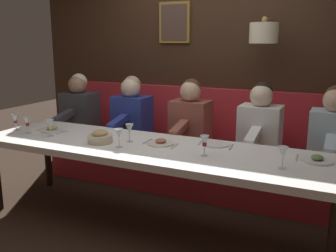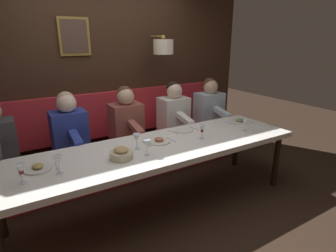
{
  "view_description": "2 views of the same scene",
  "coord_description": "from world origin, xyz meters",
  "px_view_note": "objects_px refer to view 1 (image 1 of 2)",
  "views": [
    {
      "loc": [
        -2.78,
        -1.5,
        1.63
      ],
      "look_at": [
        0.05,
        -0.15,
        0.92
      ],
      "focal_mm": 40.53,
      "sensor_mm": 36.0,
      "label": 1
    },
    {
      "loc": [
        -2.34,
        1.31,
        1.82
      ],
      "look_at": [
        0.05,
        -0.15,
        0.92
      ],
      "focal_mm": 29.4,
      "sensor_mm": 36.0,
      "label": 2
    }
  ],
  "objects_px": {
    "diner_farthest": "(79,108)",
    "wine_glass_1": "(15,119)",
    "diner_near": "(260,125)",
    "wine_glass_3": "(129,129)",
    "wine_glass_6": "(119,134)",
    "dining_table": "(150,152)",
    "bread_bowl": "(100,137)",
    "diner_nearest": "(333,132)",
    "wine_glass_2": "(27,122)",
    "wine_glass_4": "(283,153)",
    "diner_far": "(132,113)",
    "diner_middle": "(190,119)",
    "wine_glass_5": "(205,142)",
    "wine_glass_0": "(50,124)"
  },
  "relations": [
    {
      "from": "diner_farthest",
      "to": "wine_glass_1",
      "type": "relative_size",
      "value": 4.82
    },
    {
      "from": "diner_near",
      "to": "diner_farthest",
      "type": "relative_size",
      "value": 1.0
    },
    {
      "from": "diner_farthest",
      "to": "wine_glass_3",
      "type": "height_order",
      "value": "diner_farthest"
    },
    {
      "from": "wine_glass_6",
      "to": "dining_table",
      "type": "bearing_deg",
      "value": -53.57
    },
    {
      "from": "dining_table",
      "to": "bread_bowl",
      "type": "bearing_deg",
      "value": 101.85
    },
    {
      "from": "diner_near",
      "to": "wine_glass_1",
      "type": "bearing_deg",
      "value": 112.85
    },
    {
      "from": "diner_near",
      "to": "bread_bowl",
      "type": "height_order",
      "value": "diner_near"
    },
    {
      "from": "diner_nearest",
      "to": "diner_near",
      "type": "bearing_deg",
      "value": 90.0
    },
    {
      "from": "dining_table",
      "to": "wine_glass_2",
      "type": "xyz_separation_m",
      "value": [
        -0.12,
        1.28,
        0.17
      ]
    },
    {
      "from": "wine_glass_4",
      "to": "bread_bowl",
      "type": "xyz_separation_m",
      "value": [
        0.03,
        1.58,
        -0.07
      ]
    },
    {
      "from": "diner_far",
      "to": "bread_bowl",
      "type": "bearing_deg",
      "value": -165.29
    },
    {
      "from": "dining_table",
      "to": "diner_nearest",
      "type": "distance_m",
      "value": 1.67
    },
    {
      "from": "wine_glass_1",
      "to": "bread_bowl",
      "type": "bearing_deg",
      "value": -91.46
    },
    {
      "from": "diner_middle",
      "to": "wine_glass_2",
      "type": "xyz_separation_m",
      "value": [
        -1.0,
        1.3,
        0.04
      ]
    },
    {
      "from": "wine_glass_4",
      "to": "wine_glass_5",
      "type": "bearing_deg",
      "value": 84.72
    },
    {
      "from": "wine_glass_3",
      "to": "bread_bowl",
      "type": "relative_size",
      "value": 0.75
    },
    {
      "from": "diner_middle",
      "to": "wine_glass_5",
      "type": "distance_m",
      "value": 1.08
    },
    {
      "from": "bread_bowl",
      "to": "wine_glass_0",
      "type": "bearing_deg",
      "value": 91.45
    },
    {
      "from": "wine_glass_4",
      "to": "bread_bowl",
      "type": "relative_size",
      "value": 0.75
    },
    {
      "from": "dining_table",
      "to": "wine_glass_1",
      "type": "distance_m",
      "value": 1.51
    },
    {
      "from": "diner_middle",
      "to": "wine_glass_5",
      "type": "xyz_separation_m",
      "value": [
        -0.95,
        -0.51,
        0.04
      ]
    },
    {
      "from": "diner_far",
      "to": "dining_table",
      "type": "bearing_deg",
      "value": -141.36
    },
    {
      "from": "dining_table",
      "to": "diner_near",
      "type": "bearing_deg",
      "value": -40.56
    },
    {
      "from": "wine_glass_1",
      "to": "bread_bowl",
      "type": "distance_m",
      "value": 1.05
    },
    {
      "from": "wine_glass_0",
      "to": "diner_middle",
      "type": "bearing_deg",
      "value": -45.97
    },
    {
      "from": "diner_nearest",
      "to": "diner_farthest",
      "type": "bearing_deg",
      "value": 90.0
    },
    {
      "from": "diner_near",
      "to": "wine_glass_2",
      "type": "xyz_separation_m",
      "value": [
        -1.0,
        2.04,
        0.04
      ]
    },
    {
      "from": "diner_middle",
      "to": "wine_glass_0",
      "type": "relative_size",
      "value": 4.82
    },
    {
      "from": "diner_middle",
      "to": "wine_glass_3",
      "type": "bearing_deg",
      "value": 163.9
    },
    {
      "from": "diner_nearest",
      "to": "diner_farthest",
      "type": "relative_size",
      "value": 1.0
    },
    {
      "from": "wine_glass_0",
      "to": "wine_glass_6",
      "type": "relative_size",
      "value": 1.0
    },
    {
      "from": "wine_glass_3",
      "to": "diner_near",
      "type": "bearing_deg",
      "value": -49.37
    },
    {
      "from": "diner_nearest",
      "to": "diner_far",
      "type": "distance_m",
      "value": 2.12
    },
    {
      "from": "diner_far",
      "to": "wine_glass_1",
      "type": "bearing_deg",
      "value": 140.11
    },
    {
      "from": "wine_glass_4",
      "to": "wine_glass_1",
      "type": "bearing_deg",
      "value": 88.78
    },
    {
      "from": "wine_glass_2",
      "to": "diner_near",
      "type": "bearing_deg",
      "value": -63.78
    },
    {
      "from": "diner_far",
      "to": "bread_bowl",
      "type": "height_order",
      "value": "diner_far"
    },
    {
      "from": "bread_bowl",
      "to": "wine_glass_6",
      "type": "bearing_deg",
      "value": -104.55
    },
    {
      "from": "diner_middle",
      "to": "wine_glass_3",
      "type": "distance_m",
      "value": 0.88
    },
    {
      "from": "wine_glass_0",
      "to": "diner_near",
      "type": "bearing_deg",
      "value": -60.67
    },
    {
      "from": "wine_glass_2",
      "to": "wine_glass_1",
      "type": "bearing_deg",
      "value": 76.22
    },
    {
      "from": "wine_glass_1",
      "to": "wine_glass_5",
      "type": "height_order",
      "value": "same"
    },
    {
      "from": "diner_farthest",
      "to": "wine_glass_0",
      "type": "bearing_deg",
      "value": -155.85
    },
    {
      "from": "wine_glass_3",
      "to": "wine_glass_2",
      "type": "bearing_deg",
      "value": 98.7
    },
    {
      "from": "diner_near",
      "to": "diner_middle",
      "type": "xyz_separation_m",
      "value": [
        0.0,
        0.74,
        0.0
      ]
    },
    {
      "from": "diner_near",
      "to": "bread_bowl",
      "type": "distance_m",
      "value": 1.55
    },
    {
      "from": "diner_near",
      "to": "wine_glass_6",
      "type": "bearing_deg",
      "value": 137.05
    },
    {
      "from": "diner_middle",
      "to": "wine_glass_1",
      "type": "xyz_separation_m",
      "value": [
        -0.95,
        1.52,
        0.04
      ]
    },
    {
      "from": "diner_middle",
      "to": "wine_glass_6",
      "type": "xyz_separation_m",
      "value": [
        -1.04,
        0.23,
        0.04
      ]
    },
    {
      "from": "diner_middle",
      "to": "bread_bowl",
      "type": "distance_m",
      "value": 1.08
    }
  ]
}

